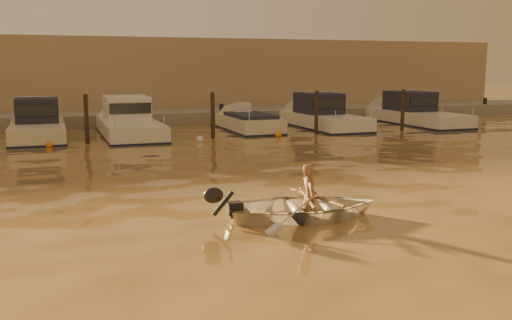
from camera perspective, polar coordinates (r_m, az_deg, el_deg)
name	(u,v)px	position (r m, az deg, el deg)	size (l,w,h in m)	color
ground_plane	(393,213)	(12.66, 13.50, -5.16)	(160.00, 160.00, 0.00)	olive
dinghy	(304,208)	(11.94, 4.87, -4.78)	(2.26, 3.17, 0.66)	silver
person	(309,198)	(11.92, 5.34, -3.79)	(0.52, 0.34, 1.43)	#8D5E46
outboard_motor	(234,208)	(11.56, -2.25, -4.85)	(0.90, 0.40, 0.70)	black
oar_port	(316,197)	(11.97, 6.03, -3.72)	(0.06, 0.06, 2.10)	brown
oar_starboard	(307,198)	(11.90, 5.11, -3.77)	(0.06, 0.06, 2.10)	brown
moored_boat_1	(38,125)	(26.35, -20.99, 3.31)	(2.18, 6.52, 1.75)	beige
moored_boat_2	(129,122)	(26.54, -12.59, 3.75)	(2.39, 7.98, 1.75)	silver
moored_boat_3	(249,126)	(27.88, -0.74, 3.41)	(2.00, 5.80, 0.95)	beige
moored_boat_4	(324,116)	(29.41, 6.80, 4.43)	(2.33, 7.16, 1.75)	silver
moored_boat_5	(417,113)	(32.29, 15.77, 4.58)	(2.31, 7.73, 1.75)	silver
piling_1	(87,122)	(24.16, -16.59, 3.71)	(0.18, 0.18, 2.20)	#2D2319
piling_2	(213,118)	(25.01, -4.35, 4.25)	(0.18, 0.18, 2.20)	#2D2319
piling_3	(316,114)	(26.76, 6.06, 4.56)	(0.18, 0.18, 2.20)	#2D2319
piling_4	(403,112)	(29.11, 14.45, 4.70)	(0.18, 0.18, 2.20)	#2D2319
fender_b	(49,145)	(23.60, -19.99, 1.45)	(0.30, 0.30, 0.30)	orange
fender_c	(200,140)	(23.83, -5.61, 2.04)	(0.30, 0.30, 0.30)	silver
fender_d	(278,135)	(25.41, 2.26, 2.53)	(0.30, 0.30, 0.30)	orange
fender_e	(357,130)	(27.66, 10.06, 2.96)	(0.30, 0.30, 0.30)	white
quay	(180,119)	(32.58, -7.60, 4.05)	(52.00, 4.00, 1.00)	gray
waterfront_building	(161,77)	(37.85, -9.45, 8.15)	(46.00, 7.00, 4.80)	#9E8466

